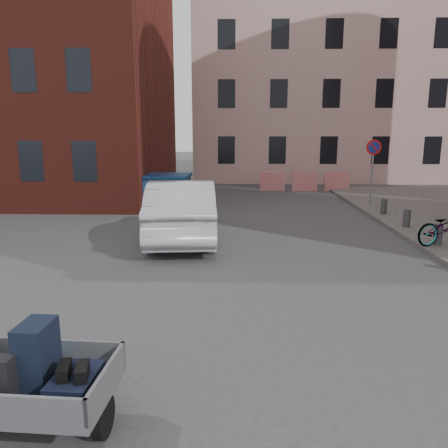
{
  "coord_description": "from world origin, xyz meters",
  "views": [
    {
      "loc": [
        0.63,
        -8.06,
        3.08
      ],
      "look_at": [
        0.35,
        1.25,
        1.1
      ],
      "focal_mm": 35.0,
      "sensor_mm": 36.0,
      "label": 1
    }
  ],
  "objects_px": {
    "dumpster": "(149,191)",
    "trailer": "(31,379)",
    "bicycle": "(447,227)",
    "silver_car": "(182,210)"
  },
  "relations": [
    {
      "from": "dumpster",
      "to": "trailer",
      "type": "bearing_deg",
      "value": -81.91
    },
    {
      "from": "silver_car",
      "to": "bicycle",
      "type": "height_order",
      "value": "silver_car"
    },
    {
      "from": "dumpster",
      "to": "silver_car",
      "type": "relative_size",
      "value": 0.65
    },
    {
      "from": "trailer",
      "to": "bicycle",
      "type": "height_order",
      "value": "trailer"
    },
    {
      "from": "dumpster",
      "to": "silver_car",
      "type": "bearing_deg",
      "value": -66.62
    },
    {
      "from": "bicycle",
      "to": "silver_car",
      "type": "bearing_deg",
      "value": 63.66
    },
    {
      "from": "trailer",
      "to": "bicycle",
      "type": "relative_size",
      "value": 1.0
    },
    {
      "from": "dumpster",
      "to": "bicycle",
      "type": "distance_m",
      "value": 10.91
    },
    {
      "from": "trailer",
      "to": "dumpster",
      "type": "bearing_deg",
      "value": 99.32
    },
    {
      "from": "bicycle",
      "to": "trailer",
      "type": "bearing_deg",
      "value": 115.65
    }
  ]
}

